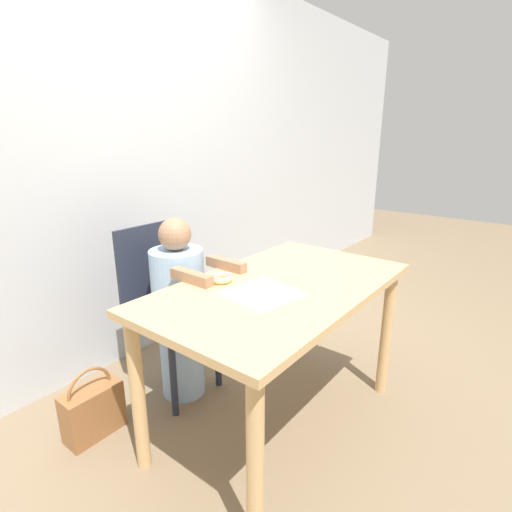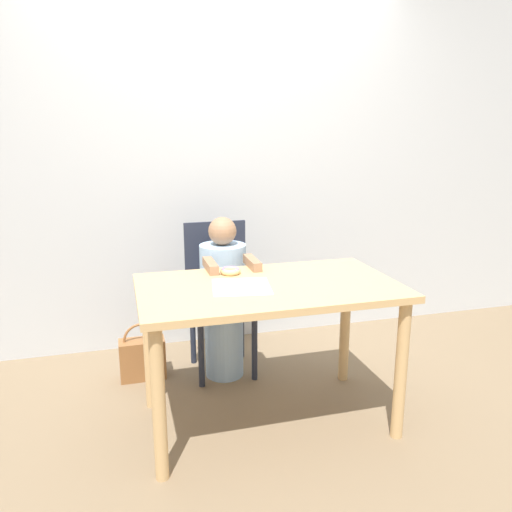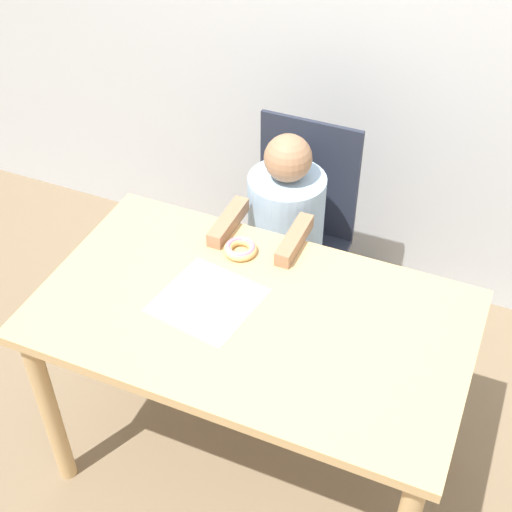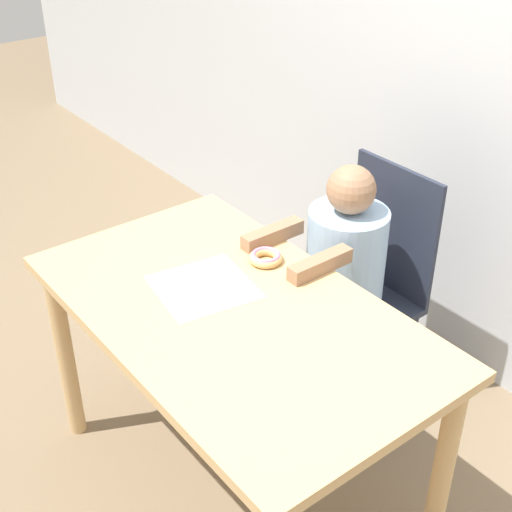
# 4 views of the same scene
# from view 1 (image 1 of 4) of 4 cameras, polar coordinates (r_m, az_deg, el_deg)

# --- Properties ---
(ground_plane) EXTENTS (12.00, 12.00, 0.00)m
(ground_plane) POSITION_cam_1_polar(r_m,az_deg,el_deg) (2.20, 3.06, -22.65)
(ground_plane) COLOR #7A664C
(wall_back) EXTENTS (8.00, 0.05, 2.50)m
(wall_back) POSITION_cam_1_polar(r_m,az_deg,el_deg) (2.55, -19.17, 12.67)
(wall_back) COLOR silver
(wall_back) RESTS_ON ground_plane
(dining_table) EXTENTS (1.28, 0.74, 0.76)m
(dining_table) POSITION_cam_1_polar(r_m,az_deg,el_deg) (1.86, 3.38, -7.10)
(dining_table) COLOR tan
(dining_table) RESTS_ON ground_plane
(chair) EXTENTS (0.39, 0.39, 0.94)m
(chair) POSITION_cam_1_polar(r_m,az_deg,el_deg) (2.29, -12.82, -7.41)
(chair) COLOR #232838
(chair) RESTS_ON ground_plane
(child_figure) EXTENTS (0.29, 0.49, 1.01)m
(child_figure) POSITION_cam_1_polar(r_m,az_deg,el_deg) (2.19, -10.78, -7.83)
(child_figure) COLOR #99BCE0
(child_figure) RESTS_ON ground_plane
(donut) EXTENTS (0.11, 0.11, 0.03)m
(donut) POSITION_cam_1_polar(r_m,az_deg,el_deg) (1.84, -5.06, -3.14)
(donut) COLOR #DBB270
(donut) RESTS_ON dining_table
(napkin) EXTENTS (0.32, 0.32, 0.00)m
(napkin) POSITION_cam_1_polar(r_m,az_deg,el_deg) (1.71, 0.90, -5.37)
(napkin) COLOR white
(napkin) RESTS_ON dining_table
(handbag) EXTENTS (0.28, 0.13, 0.36)m
(handbag) POSITION_cam_1_polar(r_m,az_deg,el_deg) (2.20, -22.28, -19.66)
(handbag) COLOR brown
(handbag) RESTS_ON ground_plane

